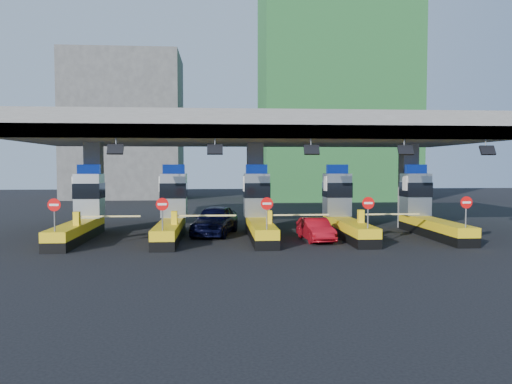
{
  "coord_description": "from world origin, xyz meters",
  "views": [
    {
      "loc": [
        -2.39,
        -28.51,
        4.07
      ],
      "look_at": [
        -0.17,
        0.0,
        2.57
      ],
      "focal_mm": 35.0,
      "sensor_mm": 36.0,
      "label": 1
    }
  ],
  "objects": [
    {
      "name": "bg_building_scaffold",
      "position": [
        12.0,
        32.0,
        14.0
      ],
      "size": [
        18.0,
        12.0,
        28.0
      ],
      "primitive_type": "cube",
      "color": "#1E5926",
      "rests_on": "ground"
    },
    {
      "name": "bg_building_concrete",
      "position": [
        -14.0,
        36.0,
        9.0
      ],
      "size": [
        14.0,
        10.0,
        18.0
      ],
      "primitive_type": "cube",
      "color": "#4C4C49",
      "rests_on": "ground"
    },
    {
      "name": "red_car",
      "position": [
        2.93,
        -1.9,
        0.62
      ],
      "size": [
        1.61,
        3.85,
        1.24
      ],
      "primitive_type": "imported",
      "rotation": [
        0.0,
        0.0,
        0.08
      ],
      "color": "#A60C17",
      "rests_on": "ground"
    },
    {
      "name": "toll_lane_center",
      "position": [
        0.0,
        0.28,
        1.4
      ],
      "size": [
        4.43,
        8.0,
        4.16
      ],
      "color": "black",
      "rests_on": "ground"
    },
    {
      "name": "toll_lane_far_left",
      "position": [
        -10.0,
        0.28,
        1.4
      ],
      "size": [
        4.43,
        8.0,
        4.16
      ],
      "color": "black",
      "rests_on": "ground"
    },
    {
      "name": "toll_lane_right",
      "position": [
        5.0,
        0.28,
        1.4
      ],
      "size": [
        4.43,
        8.0,
        4.16
      ],
      "color": "black",
      "rests_on": "ground"
    },
    {
      "name": "toll_canopy",
      "position": [
        0.0,
        2.87,
        6.13
      ],
      "size": [
        28.0,
        12.09,
        7.0
      ],
      "color": "slate",
      "rests_on": "ground"
    },
    {
      "name": "ground",
      "position": [
        0.0,
        0.0,
        0.0
      ],
      "size": [
        120.0,
        120.0,
        0.0
      ],
      "primitive_type": "plane",
      "color": "black",
      "rests_on": "ground"
    },
    {
      "name": "toll_lane_left",
      "position": [
        -5.0,
        0.28,
        1.4
      ],
      "size": [
        4.43,
        8.0,
        4.16
      ],
      "color": "black",
      "rests_on": "ground"
    },
    {
      "name": "van",
      "position": [
        -2.53,
        0.9,
        0.87
      ],
      "size": [
        3.18,
        5.43,
        1.74
      ],
      "primitive_type": "imported",
      "rotation": [
        0.0,
        0.0,
        -0.24
      ],
      "color": "black",
      "rests_on": "ground"
    },
    {
      "name": "toll_lane_far_right",
      "position": [
        10.0,
        0.28,
        1.4
      ],
      "size": [
        4.43,
        8.0,
        4.16
      ],
      "color": "black",
      "rests_on": "ground"
    }
  ]
}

